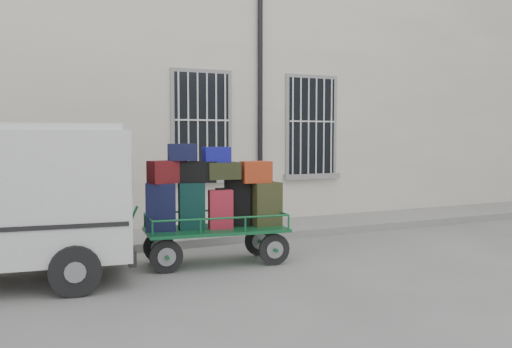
{
  "coord_description": "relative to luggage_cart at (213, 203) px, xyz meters",
  "views": [
    {
      "loc": [
        -4.64,
        -8.35,
        2.07
      ],
      "look_at": [
        -0.09,
        1.0,
        1.34
      ],
      "focal_mm": 40.0,
      "sensor_mm": 36.0,
      "label": 1
    }
  ],
  "objects": [
    {
      "name": "ground",
      "position": [
        1.32,
        -0.02,
        -0.98
      ],
      "size": [
        80.0,
        80.0,
        0.0
      ],
      "primitive_type": "plane",
      "color": "slate",
      "rests_on": "ground"
    },
    {
      "name": "building",
      "position": [
        1.32,
        5.47,
        2.02
      ],
      "size": [
        24.0,
        5.15,
        6.0
      ],
      "color": "beige",
      "rests_on": "ground"
    },
    {
      "name": "sidewalk",
      "position": [
        1.32,
        2.18,
        -0.91
      ],
      "size": [
        24.0,
        1.7,
        0.15
      ],
      "primitive_type": "cube",
      "color": "gray",
      "rests_on": "ground"
    },
    {
      "name": "luggage_cart",
      "position": [
        0.0,
        0.0,
        0.0
      ],
      "size": [
        2.65,
        1.3,
        1.92
      ],
      "rotation": [
        0.0,
        0.0,
        -0.14
      ],
      "color": "black",
      "rests_on": "ground"
    }
  ]
}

